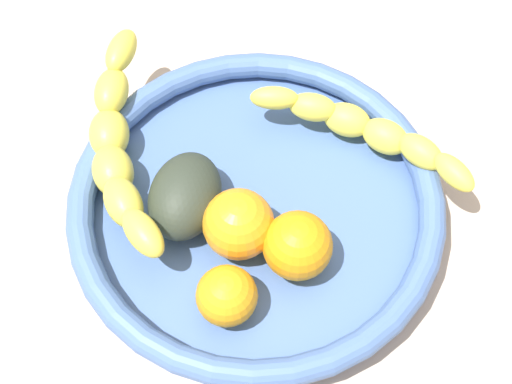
# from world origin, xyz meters

# --- Properties ---
(kitchen_counter) EXTENTS (1.20, 1.20, 0.03)m
(kitchen_counter) POSITION_xyz_m (0.00, 0.00, 0.01)
(kitchen_counter) COLOR #B8A292
(kitchen_counter) RESTS_ON ground
(fruit_bowl) EXTENTS (0.36, 0.36, 0.05)m
(fruit_bowl) POSITION_xyz_m (0.00, 0.00, 0.06)
(fruit_bowl) COLOR #45649E
(fruit_bowl) RESTS_ON kitchen_counter
(banana_draped_left) EXTENTS (0.16, 0.23, 0.06)m
(banana_draped_left) POSITION_xyz_m (-0.06, 0.13, 0.09)
(banana_draped_left) COLOR yellow
(banana_draped_left) RESTS_ON fruit_bowl
(banana_draped_right) EXTENTS (0.10, 0.23, 0.05)m
(banana_draped_right) POSITION_xyz_m (0.13, -0.02, 0.08)
(banana_draped_right) COLOR yellow
(banana_draped_right) RESTS_ON fruit_bowl
(orange_front) EXTENTS (0.07, 0.07, 0.07)m
(orange_front) POSITION_xyz_m (-0.04, -0.01, 0.09)
(orange_front) COLOR orange
(orange_front) RESTS_ON fruit_bowl
(orange_mid_left) EXTENTS (0.05, 0.05, 0.05)m
(orange_mid_left) POSITION_xyz_m (-0.09, -0.05, 0.08)
(orange_mid_left) COLOR orange
(orange_mid_left) RESTS_ON fruit_bowl
(orange_mid_right) EXTENTS (0.06, 0.06, 0.06)m
(orange_mid_right) POSITION_xyz_m (-0.01, -0.07, 0.08)
(orange_mid_right) COLOR orange
(orange_mid_right) RESTS_ON fruit_bowl
(avocado_dark) EXTENTS (0.11, 0.10, 0.06)m
(avocado_dark) POSITION_xyz_m (-0.05, 0.04, 0.08)
(avocado_dark) COLOR #2B3429
(avocado_dark) RESTS_ON fruit_bowl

